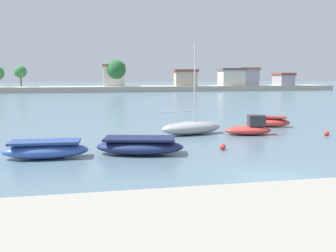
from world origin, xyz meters
TOP-DOWN VIEW (x-y plane):
  - ground_plane at (0.00, 0.00)m, footprint 400.00×400.00m
  - moored_boat_0 at (-11.26, 6.90)m, footprint 5.08×1.93m
  - moored_boat_1 at (-5.63, 6.94)m, footprint 5.80×3.31m
  - moored_boat_2 at (-0.61, 13.42)m, footprint 5.54×2.78m
  - moored_boat_3 at (4.07, 12.33)m, footprint 4.05×2.08m
  - moored_boat_4 at (7.74, 16.19)m, footprint 4.03×2.84m
  - mooring_buoy_0 at (10.00, 10.69)m, footprint 0.42×0.42m
  - mooring_buoy_1 at (-0.11, 7.14)m, footprint 0.41×0.41m
  - distant_shoreline at (4.91, 87.19)m, footprint 123.21×10.93m

SIDE VIEW (x-z plane):
  - ground_plane at x=0.00m, z-range 0.00..0.00m
  - mooring_buoy_1 at x=-0.11m, z-range 0.00..0.41m
  - mooring_buoy_0 at x=10.00m, z-range 0.00..0.42m
  - moored_boat_4 at x=7.74m, z-range -0.02..0.97m
  - moored_boat_1 at x=-5.63m, z-range -0.02..1.05m
  - moored_boat_0 at x=-11.26m, z-range -0.02..1.05m
  - moored_boat_3 at x=4.07m, z-range -0.28..1.36m
  - moored_boat_2 at x=-0.61m, z-range -3.12..4.26m
  - distant_shoreline at x=4.91m, z-range -2.40..6.40m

